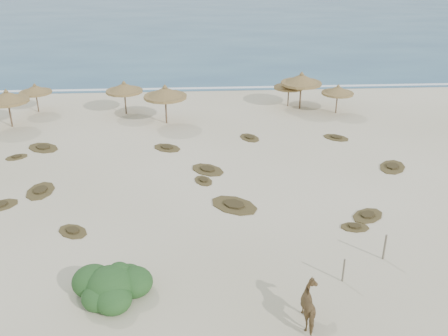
{
  "coord_description": "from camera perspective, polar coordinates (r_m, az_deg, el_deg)",
  "views": [
    {
      "loc": [
        -1.13,
        -21.37,
        13.3
      ],
      "look_at": [
        0.45,
        5.0,
        1.1
      ],
      "focal_mm": 40.0,
      "sensor_mm": 36.0,
      "label": 1
    }
  ],
  "objects": [
    {
      "name": "horse",
      "position": [
        19.67,
        10.01,
        -15.32
      ],
      "size": [
        0.83,
        1.78,
        1.5
      ],
      "primitive_type": "imported",
      "rotation": [
        0.0,
        0.0,
        3.15
      ],
      "color": "brown",
      "rests_on": "ground"
    },
    {
      "name": "scrub_10",
      "position": [
        37.42,
        12.68,
        3.42
      ],
      "size": [
        2.29,
        2.17,
        0.16
      ],
      "rotation": [
        0.0,
        0.0,
        2.48
      ],
      "color": "brown",
      "rests_on": "ground"
    },
    {
      "name": "foam_line",
      "position": [
        49.21,
        -2.01,
        9.1
      ],
      "size": [
        70.0,
        0.6,
        0.01
      ],
      "primitive_type": "cube",
      "color": "white",
      "rests_on": "ground"
    },
    {
      "name": "palapa_2",
      "position": [
        41.96,
        -11.35,
        8.95
      ],
      "size": [
        3.97,
        3.97,
        2.82
      ],
      "rotation": [
        0.0,
        0.0,
        -0.42
      ],
      "color": "brown",
      "rests_on": "ground"
    },
    {
      "name": "palapa_4",
      "position": [
        43.59,
        7.43,
        9.4
      ],
      "size": [
        2.93,
        2.93,
        2.43
      ],
      "rotation": [
        0.0,
        0.0,
        -0.14
      ],
      "color": "brown",
      "rests_on": "ground"
    },
    {
      "name": "scrub_7",
      "position": [
        36.54,
        2.95,
        3.49
      ],
      "size": [
        1.88,
        2.21,
        0.16
      ],
      "rotation": [
        0.0,
        0.0,
        2.0
      ],
      "color": "brown",
      "rests_on": "ground"
    },
    {
      "name": "ground",
      "position": [
        25.2,
        -0.35,
        -7.08
      ],
      "size": [
        160.0,
        160.0,
        0.0
      ],
      "primitive_type": "plane",
      "color": "beige",
      "rests_on": "ground"
    },
    {
      "name": "scrub_13",
      "position": [
        34.92,
        -6.53,
        2.32
      ],
      "size": [
        2.48,
        2.31,
        0.16
      ],
      "rotation": [
        0.0,
        0.0,
        2.52
      ],
      "color": "brown",
      "rests_on": "ground"
    },
    {
      "name": "ocean",
      "position": [
        97.29,
        -2.86,
        16.91
      ],
      "size": [
        200.0,
        100.0,
        0.01
      ],
      "primitive_type": "cube",
      "color": "navy",
      "rests_on": "ground"
    },
    {
      "name": "fence_post_near",
      "position": [
        23.88,
        17.89,
        -8.6
      ],
      "size": [
        0.12,
        0.12,
        1.28
      ],
      "primitive_type": "cylinder",
      "rotation": [
        0.0,
        0.0,
        -0.33
      ],
      "color": "#6F6653",
      "rests_on": "ground"
    },
    {
      "name": "palapa_1",
      "position": [
        44.51,
        -20.77,
        8.37
      ],
      "size": [
        2.69,
        2.69,
        2.47
      ],
      "rotation": [
        0.0,
        0.0,
        0.02
      ],
      "color": "brown",
      "rests_on": "ground"
    },
    {
      "name": "scrub_9",
      "position": [
        27.31,
        1.16,
        -4.25
      ],
      "size": [
        3.34,
        3.22,
        0.16
      ],
      "rotation": [
        0.0,
        0.0,
        2.44
      ],
      "color": "brown",
      "rests_on": "ground"
    },
    {
      "name": "palapa_5",
      "position": [
        42.96,
        8.84,
        9.93
      ],
      "size": [
        3.47,
        3.47,
        3.21
      ],
      "rotation": [
        0.0,
        0.0,
        -0.01
      ],
      "color": "brown",
      "rests_on": "ground"
    },
    {
      "name": "scrub_0",
      "position": [
        29.89,
        -24.27,
        -3.91
      ],
      "size": [
        2.39,
        2.18,
        0.16
      ],
      "rotation": [
        0.0,
        0.0,
        0.58
      ],
      "color": "brown",
      "rests_on": "ground"
    },
    {
      "name": "palapa_6",
      "position": [
        42.49,
        12.88,
        8.62
      ],
      "size": [
        3.5,
        3.5,
        2.47
      ],
      "rotation": [
        0.0,
        0.0,
        0.43
      ],
      "color": "brown",
      "rests_on": "ground"
    },
    {
      "name": "scrub_6",
      "position": [
        36.93,
        -19.97,
        2.21
      ],
      "size": [
        2.92,
        2.73,
        0.16
      ],
      "rotation": [
        0.0,
        0.0,
        2.52
      ],
      "color": "brown",
      "rests_on": "ground"
    },
    {
      "name": "scrub_5",
      "position": [
        33.54,
        18.68,
        0.13
      ],
      "size": [
        2.54,
        2.8,
        0.16
      ],
      "rotation": [
        0.0,
        0.0,
        1.02
      ],
      "color": "brown",
      "rests_on": "ground"
    },
    {
      "name": "scrub_11",
      "position": [
        26.1,
        -16.9,
        -6.92
      ],
      "size": [
        2.05,
        1.99,
        0.16
      ],
      "rotation": [
        0.0,
        0.0,
        2.42
      ],
      "color": "brown",
      "rests_on": "ground"
    },
    {
      "name": "scrub_3",
      "position": [
        31.41,
        -1.89,
        -0.18
      ],
      "size": [
        2.74,
        2.72,
        0.16
      ],
      "rotation": [
        0.0,
        0.0,
        2.38
      ],
      "color": "brown",
      "rests_on": "ground"
    },
    {
      "name": "scrub_12",
      "position": [
        26.18,
        14.72,
        -6.53
      ],
      "size": [
        1.54,
        1.09,
        0.16
      ],
      "rotation": [
        0.0,
        0.0,
        3.04
      ],
      "color": "brown",
      "rests_on": "ground"
    },
    {
      "name": "scrub_1",
      "position": [
        30.69,
        -20.25,
        -2.45
      ],
      "size": [
        1.6,
        2.39,
        0.16
      ],
      "rotation": [
        0.0,
        0.0,
        1.54
      ],
      "color": "brown",
      "rests_on": "ground"
    },
    {
      "name": "scrub_4",
      "position": [
        27.38,
        16.1,
        -5.23
      ],
      "size": [
        2.35,
        2.22,
        0.16
      ],
      "rotation": [
        0.0,
        0.0,
        0.65
      ],
      "color": "brown",
      "rests_on": "ground"
    },
    {
      "name": "scrub_2",
      "position": [
        30.01,
        -2.37,
        -1.44
      ],
      "size": [
        1.48,
        1.76,
        0.16
      ],
      "rotation": [
        0.0,
        0.0,
        1.97
      ],
      "color": "brown",
      "rests_on": "ground"
    },
    {
      "name": "bush",
      "position": [
        21.26,
        -12.76,
        -13.0
      ],
      "size": [
        3.32,
        2.93,
        1.49
      ],
      "rotation": [
        0.0,
        0.0,
        -0.19
      ],
      "color": "#2B5624",
      "rests_on": "ground"
    },
    {
      "name": "palapa_0",
      "position": [
        41.5,
        -23.56,
        7.41
      ],
      "size": [
        4.13,
        4.13,
        3.02
      ],
      "rotation": [
        0.0,
        0.0,
        0.35
      ],
      "color": "brown",
      "rests_on": "ground"
    },
    {
      "name": "scrub_8",
      "position": [
        35.97,
        -22.62,
        1.17
      ],
      "size": [
        1.73,
        1.57,
        0.16
      ],
      "rotation": [
        0.0,
        0.0,
        0.55
      ],
      "color": "brown",
      "rests_on": "ground"
    },
    {
      "name": "fence_post_far",
      "position": [
        22.06,
        13.5,
        -11.3
      ],
      "size": [
        0.09,
        0.09,
        1.12
      ],
      "primitive_type": "cylinder",
      "rotation": [
        0.0,
        0.0,
        -0.16
      ],
      "color": "#6F6653",
      "rests_on": "ground"
    },
    {
      "name": "palapa_3",
      "position": [
        39.13,
        -6.74,
        8.5
      ],
      "size": [
        4.41,
        4.41,
        3.14
      ],
      "rotation": [
        0.0,
        0.0,
        0.41
      ],
      "color": "brown",
      "rests_on": "ground"
    }
  ]
}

